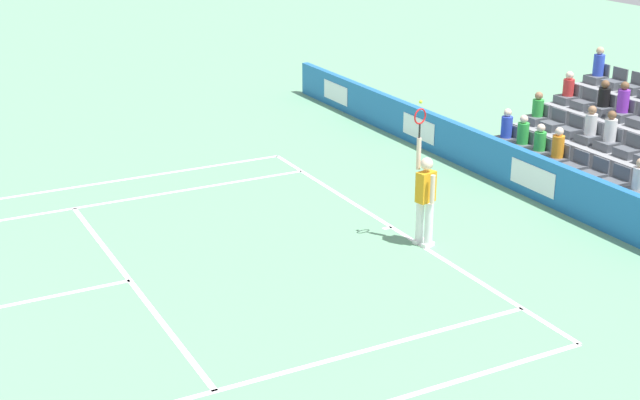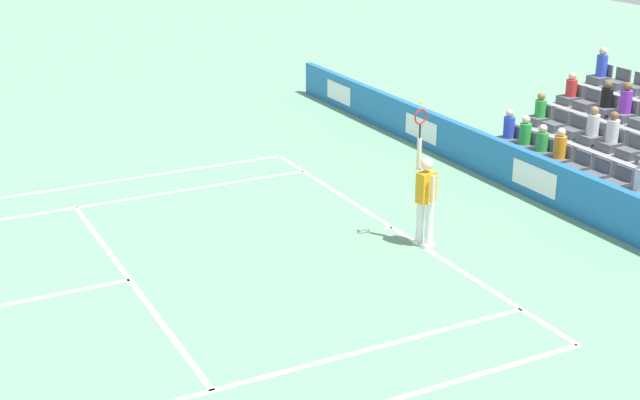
% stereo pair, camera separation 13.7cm
% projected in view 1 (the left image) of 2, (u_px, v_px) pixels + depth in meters
% --- Properties ---
extents(line_baseline, '(10.97, 0.10, 0.01)m').
position_uv_depth(line_baseline, '(392.00, 227.00, 18.66)').
color(line_baseline, white).
rests_on(line_baseline, ground).
extents(line_service, '(8.23, 0.10, 0.01)m').
position_uv_depth(line_service, '(130.00, 280.00, 16.26)').
color(line_service, white).
rests_on(line_service, ground).
extents(line_singles_sideline_left, '(0.10, 11.89, 0.01)m').
position_uv_depth(line_singles_sideline_left, '(53.00, 212.00, 19.48)').
color(line_singles_sideline_left, white).
rests_on(line_singles_sideline_left, ground).
extents(line_singles_sideline_right, '(0.10, 11.89, 0.01)m').
position_uv_depth(line_singles_sideline_right, '(184.00, 399.00, 12.65)').
color(line_singles_sideline_right, white).
rests_on(line_singles_sideline_right, ground).
extents(line_doubles_sideline_left, '(0.10, 11.89, 0.01)m').
position_uv_depth(line_doubles_sideline_left, '(39.00, 193.00, 20.62)').
color(line_doubles_sideline_left, white).
rests_on(line_doubles_sideline_left, ground).
extents(line_centre_mark, '(0.10, 0.20, 0.01)m').
position_uv_depth(line_centre_mark, '(387.00, 228.00, 18.62)').
color(line_centre_mark, white).
rests_on(line_centre_mark, ground).
extents(sponsor_barrier, '(22.60, 0.22, 0.99)m').
position_uv_depth(sponsor_barrier, '(536.00, 177.00, 20.13)').
color(sponsor_barrier, '#1E66AD').
rests_on(sponsor_barrier, ground).
extents(tennis_player, '(0.53, 0.40, 2.85)m').
position_uv_depth(tennis_player, '(425.00, 197.00, 17.47)').
color(tennis_player, white).
rests_on(tennis_player, ground).
extents(stadium_stand, '(5.58, 3.80, 2.62)m').
position_uv_depth(stadium_stand, '(634.00, 150.00, 21.35)').
color(stadium_stand, gray).
rests_on(stadium_stand, ground).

